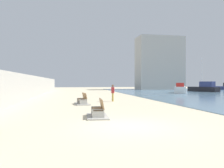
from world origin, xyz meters
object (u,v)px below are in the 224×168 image
(boat_far_left, at_px, (204,88))
(boat_far_right, at_px, (180,89))
(person_walking, at_px, (113,92))
(bench_near, at_px, (98,113))
(bench_far, at_px, (82,102))

(boat_far_left, bearing_deg, boat_far_right, -151.66)
(person_walking, bearing_deg, boat_far_right, 44.86)
(bench_near, bearing_deg, bench_far, 94.42)
(bench_near, distance_m, bench_far, 6.97)
(person_walking, bearing_deg, boat_far_left, 40.23)
(bench_far, height_order, person_walking, person_walking)
(boat_far_right, bearing_deg, boat_far_left, 28.34)
(person_walking, relative_size, boat_far_right, 0.23)
(boat_far_left, bearing_deg, person_walking, -139.77)
(bench_near, xyz_separation_m, bench_far, (-0.54, 6.95, 0.00))
(person_walking, bearing_deg, bench_near, -105.12)
(bench_far, height_order, boat_far_right, boat_far_right)
(bench_near, height_order, bench_far, same)
(bench_far, relative_size, boat_far_left, 0.31)
(bench_near, height_order, person_walking, person_walking)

